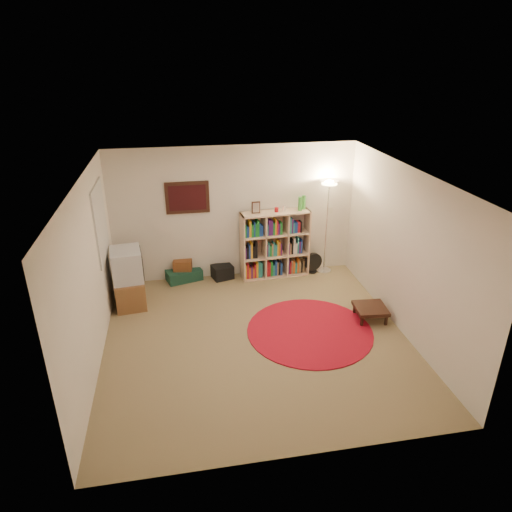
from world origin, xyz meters
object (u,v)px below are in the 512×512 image
(floor_lamp, at_px, (328,197))
(side_table, at_px, (371,309))
(tv_stand, at_px, (129,279))
(bookshelf, at_px, (274,245))
(suitcase, at_px, (184,274))
(floor_fan, at_px, (313,263))

(floor_lamp, height_order, side_table, floor_lamp)
(tv_stand, distance_m, side_table, 4.03)
(bookshelf, distance_m, tv_stand, 2.73)
(bookshelf, xyz_separation_m, side_table, (1.20, -1.86, -0.44))
(tv_stand, height_order, suitcase, tv_stand)
(suitcase, relative_size, side_table, 1.38)
(floor_lamp, distance_m, tv_stand, 3.86)
(bookshelf, xyz_separation_m, floor_fan, (0.78, -0.03, -0.42))
(floor_fan, bearing_deg, bookshelf, 165.56)
(side_table, bearing_deg, floor_fan, 102.89)
(floor_fan, relative_size, side_table, 0.77)
(suitcase, bearing_deg, floor_fan, -19.71)
(tv_stand, xyz_separation_m, suitcase, (0.92, 0.79, -0.38))
(bookshelf, distance_m, suitcase, 1.81)
(floor_lamp, height_order, tv_stand, floor_lamp)
(side_table, bearing_deg, floor_lamp, 95.68)
(floor_lamp, bearing_deg, side_table, -84.32)
(floor_fan, bearing_deg, floor_lamp, -8.42)
(bookshelf, relative_size, suitcase, 2.11)
(tv_stand, bearing_deg, floor_lamp, 2.90)
(floor_lamp, relative_size, suitcase, 2.51)
(floor_lamp, distance_m, side_table, 2.28)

